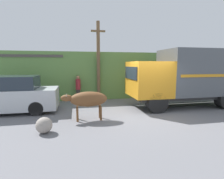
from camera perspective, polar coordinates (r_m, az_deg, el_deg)
ground_plane at (r=8.60m, az=11.67°, el=-7.86°), size 60.00×60.00×0.00m
hillside_embankment at (r=15.39m, az=0.78°, el=5.30°), size 32.00×6.93×3.18m
building_backdrop at (r=13.25m, az=-25.57°, el=3.65°), size 4.83×2.70×2.96m
cargo_truck at (r=10.61m, az=23.87°, el=4.17°), size 6.42×2.25×3.16m
brown_cow at (r=7.45m, az=-7.98°, el=-3.22°), size 1.93×0.64×1.22m
parked_suv at (r=9.89m, az=-30.85°, el=-1.67°), size 4.68×1.85×1.80m
pedestrian_on_hill at (r=11.38m, az=-10.98°, el=0.77°), size 0.34×0.34×1.66m
utility_pole at (r=11.37m, az=-4.48°, el=9.56°), size 0.90×0.22×5.04m
roadside_rock at (r=6.55m, az=-21.30°, el=-10.81°), size 0.56×0.56×0.56m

